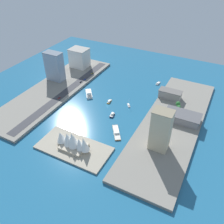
{
  "coord_description": "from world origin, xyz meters",
  "views": [
    {
      "loc": [
        -134.9,
        245.67,
        194.88
      ],
      "look_at": [
        -14.71,
        14.24,
        2.68
      ],
      "focal_mm": 37.98,
      "sensor_mm": 36.0,
      "label": 1
    }
  ],
  "objects": [
    {
      "name": "carpark_squat_concrete",
      "position": [
        -74.53,
        -56.07,
        9.66
      ],
      "size": [
        32.91,
        15.14,
        12.11
      ],
      "color": "gray",
      "rests_on": "quay_west"
    },
    {
      "name": "ground_plane",
      "position": [
        0.0,
        0.0,
        0.0
      ],
      "size": [
        440.0,
        440.0,
        0.0
      ],
      "primitive_type": "plane",
      "color": "#23668E"
    },
    {
      "name": "tower_tall_glass",
      "position": [
        110.16,
        -23.92,
        27.16
      ],
      "size": [
        29.57,
        16.58,
        47.1
      ],
      "color": "#8C9EB2",
      "rests_on": "quay_east"
    },
    {
      "name": "quay_west",
      "position": [
        -94.02,
        0.0,
        1.79
      ],
      "size": [
        70.0,
        240.0,
        3.58
      ],
      "primitive_type": "cube",
      "color": "gray",
      "rests_on": "ground_plane"
    },
    {
      "name": "pickup_red",
      "position": [
        69.99,
        20.98,
        4.48
      ],
      "size": [
        2.05,
        4.42,
        1.51
      ],
      "color": "black",
      "rests_on": "road_strip"
    },
    {
      "name": "water_taxi_orange",
      "position": [
        1.82,
        -9.04,
        1.19
      ],
      "size": [
        4.35,
        12.09,
        3.2
      ],
      "color": "orange",
      "rests_on": "ground_plane"
    },
    {
      "name": "barge_flat_brown",
      "position": [
        -37.73,
        46.87,
        1.37
      ],
      "size": [
        22.11,
        27.71,
        3.63
      ],
      "color": "brown",
      "rests_on": "ground_plane"
    },
    {
      "name": "peninsula_point",
      "position": [
        -6.85,
        93.92,
        1.0
      ],
      "size": [
        84.5,
        41.78,
        2.0
      ],
      "primitive_type": "cube",
      "color": "#A89E89",
      "rests_on": "ground_plane"
    },
    {
      "name": "patrol_launch_navy",
      "position": [
        -17.24,
        18.71,
        1.47
      ],
      "size": [
        5.82,
        11.9,
        4.22
      ],
      "color": "#1E284C",
      "rests_on": "ground_plane"
    },
    {
      "name": "opera_landmark",
      "position": [
        -6.4,
        93.92,
        11.21
      ],
      "size": [
        44.75,
        22.49,
        21.38
      ],
      "color": "#BCAD93",
      "rests_on": "peninsula_point"
    },
    {
      "name": "road_strip",
      "position": [
        71.73,
        0.0,
        3.65
      ],
      "size": [
        12.95,
        228.0,
        0.15
      ],
      "primitive_type": "cube",
      "color": "#38383D",
      "rests_on": "quay_east"
    },
    {
      "name": "park_tree_cluster",
      "position": [
        -93.27,
        -31.27,
        10.29
      ],
      "size": [
        10.18,
        16.19,
        10.2
      ],
      "color": "brown",
      "rests_on": "quay_west"
    },
    {
      "name": "hatchback_blue",
      "position": [
        67.17,
        -45.21,
        4.5
      ],
      "size": [
        1.99,
        4.59,
        1.59
      ],
      "color": "black",
      "rests_on": "road_strip"
    },
    {
      "name": "traffic_light_waterfront",
      "position": [
        63.66,
        5.65,
        7.92
      ],
      "size": [
        0.36,
        0.36,
        6.5
      ],
      "color": "black",
      "rests_on": "quay_east"
    },
    {
      "name": "yacht_sleek_gray",
      "position": [
        -44.41,
        -93.87,
        1.03
      ],
      "size": [
        4.84,
        12.07,
        2.82
      ],
      "color": "#999EA3",
      "rests_on": "ground_plane"
    },
    {
      "name": "sailboat_small_white",
      "position": [
        -27.26,
        -13.49,
        0.98
      ],
      "size": [
        7.82,
        9.23,
        12.88
      ],
      "color": "white",
      "rests_on": "ground_plane"
    },
    {
      "name": "office_block_beige",
      "position": [
        -92.64,
        51.18,
        28.99
      ],
      "size": [
        21.61,
        15.97,
        50.75
      ],
      "color": "#C6B793",
      "rests_on": "quay_west"
    },
    {
      "name": "ferry_white_commuter",
      "position": [
        39.16,
        -12.34,
        2.81
      ],
      "size": [
        22.37,
        25.68,
        7.62
      ],
      "color": "silver",
      "rests_on": "ground_plane"
    },
    {
      "name": "hotel_broad_white",
      "position": [
        102.48,
        -83.78,
        20.37
      ],
      "size": [
        32.0,
        26.43,
        33.52
      ],
      "color": "silver",
      "rests_on": "quay_east"
    },
    {
      "name": "suv_black",
      "position": [
        68.41,
        -34.28,
        4.49
      ],
      "size": [
        1.91,
        4.57,
        1.56
      ],
      "color": "black",
      "rests_on": "road_strip"
    },
    {
      "name": "warehouse_low_gray",
      "position": [
        -104.16,
        -10.95,
        8.72
      ],
      "size": [
        45.65,
        24.15,
        10.22
      ],
      "color": "gray",
      "rests_on": "quay_west"
    },
    {
      "name": "taxi_yellow_cab",
      "position": [
        67.51,
        -69.43,
        4.52
      ],
      "size": [
        2.01,
        5.0,
        1.62
      ],
      "color": "black",
      "rests_on": "road_strip"
    },
    {
      "name": "quay_east",
      "position": [
        94.02,
        0.0,
        1.79
      ],
      "size": [
        70.0,
        240.0,
        3.58
      ],
      "primitive_type": "cube",
      "color": "gray",
      "rests_on": "ground_plane"
    }
  ]
}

